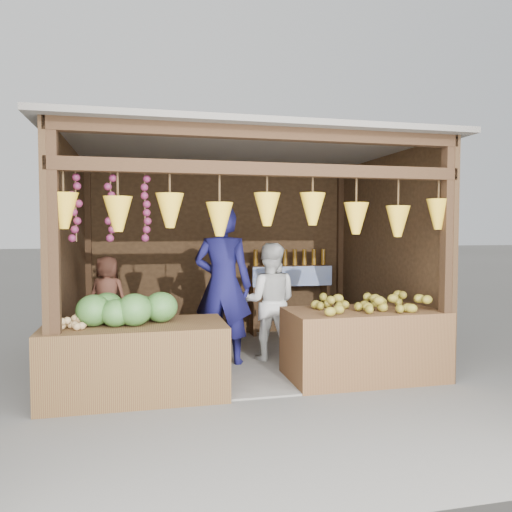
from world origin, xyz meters
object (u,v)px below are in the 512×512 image
at_px(counter_left, 136,360).
at_px(woman_standing, 270,302).
at_px(man_standing, 223,285).
at_px(vendor_seated, 107,297).
at_px(counter_right, 364,344).

xyz_separation_m(counter_left, woman_standing, (1.62, 1.03, 0.38)).
relative_size(man_standing, vendor_seated, 1.95).
bearing_deg(woman_standing, vendor_seated, 10.81).
height_order(counter_left, woman_standing, woman_standing).
xyz_separation_m(counter_left, counter_right, (2.43, 0.05, 0.02)).
bearing_deg(counter_right, man_standing, 146.87).
relative_size(man_standing, woman_standing, 1.31).
bearing_deg(woman_standing, counter_left, 49.73).
xyz_separation_m(counter_right, vendor_seated, (-2.76, 1.20, 0.44)).
xyz_separation_m(man_standing, woman_standing, (0.60, 0.06, -0.23)).
height_order(counter_left, man_standing, man_standing).
bearing_deg(counter_left, vendor_seated, 105.02).
distance_m(counter_left, counter_right, 2.43).
relative_size(woman_standing, vendor_seated, 1.48).
relative_size(counter_left, man_standing, 0.91).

